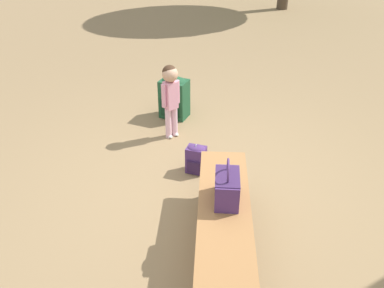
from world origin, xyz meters
name	(u,v)px	position (x,y,z in m)	size (l,w,h in m)	color
ground_plane	(206,189)	(0.00, 0.00, 0.00)	(40.00, 40.00, 0.00)	#8C704C
park_bench	(224,214)	(-0.83, 0.00, 0.39)	(1.65, 0.68, 0.45)	#9E6B3D
handbag	(227,187)	(-0.73, -0.03, 0.58)	(0.35, 0.24, 0.37)	#4C2D66
child_standing	(170,91)	(1.10, 0.25, 0.59)	(0.18, 0.22, 0.89)	#E5B2C6
backpack_large	(174,96)	(1.61, 0.16, 0.29)	(0.39, 0.42, 0.58)	#1E4C2D
backpack_small	(196,158)	(0.32, 0.06, 0.16)	(0.22, 0.24, 0.33)	#4C2D66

